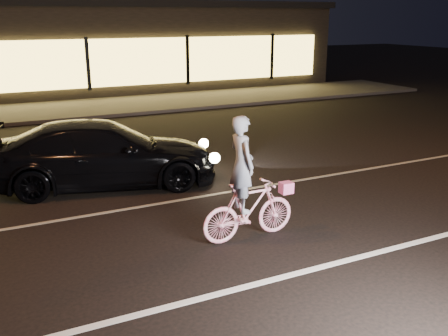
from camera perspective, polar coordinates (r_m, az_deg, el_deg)
ground at (r=8.71m, az=5.39°, el=-6.95°), size 90.00×90.00×0.00m
lane_stripe_near at (r=7.60m, az=11.38°, el=-10.95°), size 60.00×0.12×0.01m
lane_stripe_far at (r=10.33m, az=-0.38°, el=-2.91°), size 60.00×0.10×0.01m
sidewalk at (r=20.49m, az=-13.96°, el=6.77°), size 30.00×4.00×0.12m
storefront at (r=26.10m, az=-17.25°, el=13.24°), size 25.40×8.42×4.20m
cyclist at (r=8.05m, az=2.65°, el=-3.27°), size 1.64×0.57×2.07m
sedan at (r=10.98m, az=-13.58°, el=1.60°), size 5.12×3.01×1.39m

